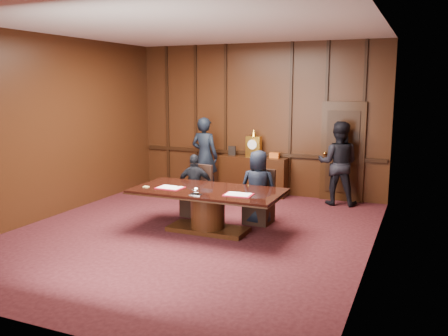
% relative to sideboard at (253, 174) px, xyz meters
% --- Properties ---
extents(room, '(7.00, 7.04, 3.50)m').
position_rel_sideboard_xyz_m(room, '(0.07, -3.12, 1.24)').
color(room, black).
rests_on(room, ground).
extents(sideboard, '(1.60, 0.45, 1.54)m').
position_rel_sideboard_xyz_m(sideboard, '(0.00, 0.00, 0.00)').
color(sideboard, black).
rests_on(sideboard, ground).
extents(conference_table, '(2.62, 1.32, 0.76)m').
position_rel_sideboard_xyz_m(conference_table, '(0.23, -3.02, 0.02)').
color(conference_table, black).
rests_on(conference_table, ground).
extents(folder_left, '(0.47, 0.35, 0.02)m').
position_rel_sideboard_xyz_m(folder_left, '(-0.42, -3.18, 0.28)').
color(folder_left, '#AB0F25').
rests_on(folder_left, conference_table).
extents(folder_right, '(0.48, 0.35, 0.02)m').
position_rel_sideboard_xyz_m(folder_right, '(0.88, -3.21, 0.28)').
color(folder_right, '#AB0F25').
rests_on(folder_right, conference_table).
extents(inkstand, '(0.20, 0.14, 0.12)m').
position_rel_sideboard_xyz_m(inkstand, '(0.23, -3.47, 0.33)').
color(inkstand, white).
rests_on(inkstand, conference_table).
extents(notepad, '(0.11, 0.08, 0.01)m').
position_rel_sideboard_xyz_m(notepad, '(-0.85, -3.29, 0.28)').
color(notepad, '#E9CD72').
rests_on(notepad, conference_table).
extents(chair_left, '(0.54, 0.54, 0.99)m').
position_rel_sideboard_xyz_m(chair_left, '(-0.42, -2.14, -0.19)').
color(chair_left, black).
rests_on(chair_left, ground).
extents(chair_right, '(0.51, 0.51, 0.99)m').
position_rel_sideboard_xyz_m(chair_right, '(0.88, -2.14, -0.19)').
color(chair_right, black).
rests_on(chair_right, ground).
extents(signatory_left, '(0.78, 0.52, 1.23)m').
position_rel_sideboard_xyz_m(signatory_left, '(-0.42, -2.22, 0.13)').
color(signatory_left, black).
rests_on(signatory_left, ground).
extents(signatory_right, '(0.73, 0.52, 1.38)m').
position_rel_sideboard_xyz_m(signatory_right, '(0.88, -2.22, 0.21)').
color(signatory_right, black).
rests_on(signatory_right, ground).
extents(witness_left, '(0.69, 0.48, 1.82)m').
position_rel_sideboard_xyz_m(witness_left, '(-1.05, -0.44, 0.43)').
color(witness_left, black).
rests_on(witness_left, ground).
extents(witness_right, '(0.92, 0.74, 1.79)m').
position_rel_sideboard_xyz_m(witness_right, '(1.97, -0.16, 0.41)').
color(witness_right, black).
rests_on(witness_right, ground).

